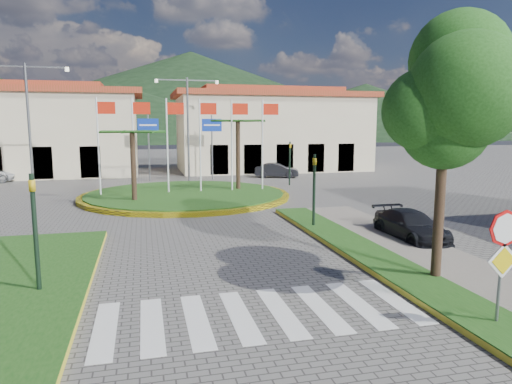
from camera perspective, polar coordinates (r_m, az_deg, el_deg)
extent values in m
cube|color=#194814|center=(11.55, 27.42, -14.54)|extent=(1.60, 28.00, 0.18)
cube|color=silver|center=(11.09, 0.05, -14.99)|extent=(8.00, 3.00, 0.01)
cylinder|color=yellow|center=(28.32, -8.77, -0.43)|extent=(12.70, 12.70, 0.24)
cylinder|color=#194814|center=(28.31, -8.78, -0.37)|extent=(12.00, 12.00, 0.30)
cylinder|color=black|center=(26.00, -15.07, 2.83)|extent=(0.28, 0.28, 4.05)
cylinder|color=black|center=(29.57, -2.26, 4.36)|extent=(0.28, 0.28, 4.68)
cylinder|color=silver|center=(28.53, -19.09, 5.09)|extent=(0.10, 0.10, 6.00)
cube|color=red|center=(28.47, -18.20, 9.96)|extent=(1.00, 0.03, 0.70)
cylinder|color=silver|center=(28.42, -15.05, 5.25)|extent=(0.10, 0.10, 6.00)
cube|color=red|center=(28.40, -14.11, 10.13)|extent=(1.00, 0.03, 0.70)
cylinder|color=silver|center=(28.46, -11.01, 5.39)|extent=(0.10, 0.10, 6.00)
cube|color=red|center=(28.47, -10.02, 10.25)|extent=(1.00, 0.03, 0.70)
cylinder|color=silver|center=(28.63, -6.99, 5.49)|extent=(0.10, 0.10, 6.00)
cube|color=red|center=(28.68, -5.97, 10.31)|extent=(1.00, 0.03, 0.70)
cylinder|color=silver|center=(28.94, -3.04, 5.57)|extent=(0.10, 0.10, 6.00)
cube|color=red|center=(29.03, -1.99, 10.33)|extent=(1.00, 0.03, 0.70)
cylinder|color=silver|center=(29.38, 0.81, 5.63)|extent=(0.10, 0.10, 6.00)
cube|color=red|center=(29.51, 1.87, 10.30)|extent=(1.00, 0.03, 0.70)
cylinder|color=slate|center=(11.24, 28.21, -8.96)|extent=(0.07, 0.07, 2.50)
cylinder|color=red|center=(10.96, 28.74, -4.01)|extent=(0.80, 0.03, 0.80)
cube|color=yellow|center=(11.11, 28.52, -7.55)|extent=(0.78, 0.03, 0.78)
cylinder|color=black|center=(13.66, 21.96, -1.53)|extent=(0.28, 0.28, 4.40)
ellipsoid|color=#1A4612|center=(13.51, 22.66, 11.11)|extent=(3.60, 3.60, 3.20)
cylinder|color=black|center=(12.99, -25.83, -4.95)|extent=(0.12, 0.12, 3.20)
imported|color=#C09812|center=(12.81, -26.12, -0.59)|extent=(0.15, 0.18, 0.90)
cylinder|color=black|center=(19.39, 7.27, -0.01)|extent=(0.12, 0.12, 3.20)
imported|color=#C09812|center=(19.28, 7.32, 2.93)|extent=(0.15, 0.18, 0.90)
cylinder|color=black|center=(33.67, 4.24, 3.57)|extent=(0.12, 0.12, 3.20)
imported|color=#C09812|center=(33.60, 4.26, 5.27)|extent=(0.18, 0.15, 0.90)
cylinder|color=slate|center=(36.93, -13.25, 5.34)|extent=(0.12, 0.12, 5.20)
cube|color=#0F30AB|center=(36.83, -13.34, 8.14)|extent=(1.60, 0.05, 1.00)
cylinder|color=slate|center=(37.33, -5.52, 5.56)|extent=(0.12, 0.12, 5.20)
cube|color=#0F30AB|center=(37.23, -5.54, 8.32)|extent=(1.60, 0.05, 1.00)
cylinder|color=slate|center=(36.05, -8.48, 7.63)|extent=(0.16, 0.16, 8.00)
cube|color=slate|center=(36.12, -10.57, 13.62)|extent=(2.40, 0.08, 0.08)
cube|color=slate|center=(36.34, -6.68, 13.67)|extent=(2.40, 0.08, 0.08)
cylinder|color=slate|center=(30.60, -26.46, 6.74)|extent=(0.16, 0.16, 8.00)
cube|color=slate|center=(31.06, -29.15, 13.61)|extent=(2.40, 0.08, 0.08)
cube|color=slate|center=(30.55, -24.67, 14.01)|extent=(2.40, 0.08, 0.08)
cube|color=beige|center=(45.39, -28.83, 6.20)|extent=(22.00, 9.00, 7.00)
cube|color=#923D1C|center=(45.47, -29.16, 10.92)|extent=(23.32, 9.54, 0.50)
cube|color=#923D1C|center=(45.50, -29.21, 11.54)|extent=(16.50, 4.95, 0.60)
cube|color=beige|center=(45.63, 1.95, 7.23)|extent=(18.00, 9.00, 7.00)
cube|color=#923D1C|center=(45.71, 1.97, 11.93)|extent=(19.08, 9.54, 0.50)
cube|color=#923D1C|center=(45.74, 1.98, 12.56)|extent=(13.50, 4.95, 0.60)
cone|color=black|center=(167.14, -8.07, 11.92)|extent=(180.00, 180.00, 30.00)
cone|color=black|center=(158.49, 13.50, 9.80)|extent=(120.00, 120.00, 18.00)
cone|color=black|center=(136.14, -17.33, 9.51)|extent=(110.00, 110.00, 16.00)
imported|color=black|center=(42.63, -21.34, 2.58)|extent=(3.15, 1.38, 1.06)
imported|color=black|center=(38.67, 2.62, 2.72)|extent=(3.91, 2.35, 1.22)
imported|color=black|center=(18.64, 18.79, -3.98)|extent=(1.58, 3.87, 1.12)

